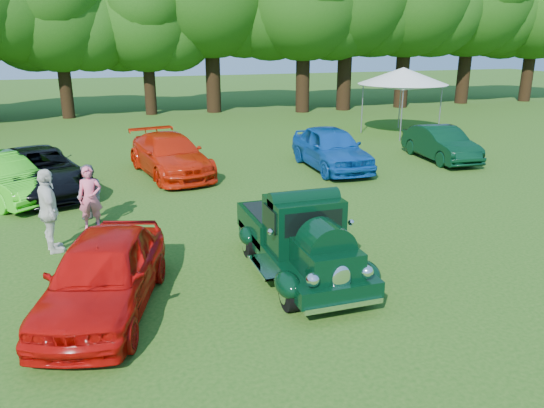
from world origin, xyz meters
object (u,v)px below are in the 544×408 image
object	(u,v)px
spectator_white	(49,211)
canopy_tent	(403,76)
back_car_orange	(170,155)
red_convertible	(104,274)
spectator_pink	(90,198)
back_car_blue	(331,148)
spectator_grey	(90,194)
back_car_green	(441,144)
hero_pickup	(300,240)
back_car_black	(38,172)

from	to	relation	value
spectator_white	canopy_tent	size ratio (longest dim) A/B	0.36
canopy_tent	back_car_orange	bearing A→B (deg)	-158.79
spectator_white	red_convertible	bearing A→B (deg)	-173.87
red_convertible	spectator_pink	bearing A→B (deg)	109.58
red_convertible	back_car_blue	xyz separation A→B (m)	(8.42, 8.74, 0.07)
back_car_blue	spectator_pink	xyz separation A→B (m)	(-8.63, -4.06, 0.03)
red_convertible	back_car_orange	bearing A→B (deg)	92.42
spectator_grey	spectator_white	size ratio (longest dim) A/B	0.80
back_car_orange	spectator_white	bearing A→B (deg)	-129.63
spectator_white	canopy_tent	distance (m)	19.58
red_convertible	canopy_tent	bearing A→B (deg)	61.33
back_car_orange	spectator_white	size ratio (longest dim) A/B	2.52
back_car_blue	spectator_white	distance (m)	10.96
back_car_green	spectator_grey	distance (m)	13.90
hero_pickup	spectator_white	world-z (taller)	spectator_white
back_car_orange	spectator_pink	world-z (taller)	spectator_pink
spectator_grey	hero_pickup	bearing A→B (deg)	4.74
back_car_orange	back_car_green	distance (m)	10.74
hero_pickup	spectator_grey	distance (m)	6.29
hero_pickup	spectator_pink	world-z (taller)	hero_pickup
spectator_pink	spectator_white	bearing A→B (deg)	-121.19
back_car_orange	spectator_pink	distance (m)	5.73
back_car_orange	back_car_blue	world-z (taller)	back_car_blue
back_car_black	back_car_orange	bearing A→B (deg)	-1.90
hero_pickup	back_car_orange	bearing A→B (deg)	98.58
red_convertible	back_car_orange	xyz separation A→B (m)	(2.53, 9.71, 0.00)
red_convertible	back_car_black	world-z (taller)	red_convertible
back_car_orange	back_car_black	bearing A→B (deg)	-175.59
spectator_white	canopy_tent	bearing A→B (deg)	-67.06
back_car_blue	spectator_white	world-z (taller)	spectator_white
hero_pickup	back_car_orange	distance (m)	9.39
back_car_orange	canopy_tent	size ratio (longest dim) A/B	0.91
red_convertible	back_car_green	size ratio (longest dim) A/B	1.03
hero_pickup	back_car_black	size ratio (longest dim) A/B	0.85
canopy_tent	hero_pickup	bearing A→B (deg)	-127.83
back_car_orange	canopy_tent	world-z (taller)	canopy_tent
hero_pickup	spectator_white	distance (m)	5.78
hero_pickup	spectator_grey	size ratio (longest dim) A/B	2.77
spectator_pink	canopy_tent	size ratio (longest dim) A/B	0.30
back_car_black	spectator_grey	distance (m)	3.77
hero_pickup	spectator_grey	xyz separation A→B (m)	(-4.15, 4.73, 0.05)
back_car_orange	spectator_grey	size ratio (longest dim) A/B	3.15
spectator_pink	spectator_grey	distance (m)	0.47
back_car_blue	spectator_grey	bearing A→B (deg)	-155.92
back_car_blue	spectator_pink	distance (m)	9.53
red_convertible	spectator_pink	size ratio (longest dim) A/B	2.58
spectator_grey	back_car_orange	bearing A→B (deg)	112.34
spectator_pink	back_car_green	bearing A→B (deg)	17.54
spectator_pink	back_car_black	bearing A→B (deg)	112.72
back_car_green	spectator_white	xyz separation A→B (m)	(-14.31, -5.40, 0.31)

